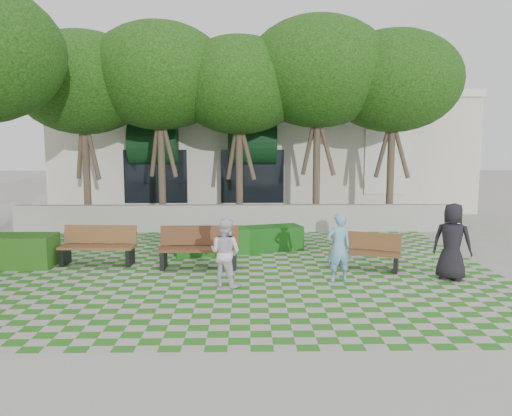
{
  "coord_description": "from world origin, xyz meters",
  "views": [
    {
      "loc": [
        0.3,
        -10.46,
        2.94
      ],
      "look_at": [
        0.5,
        1.5,
        1.4
      ],
      "focal_mm": 35.0,
      "sensor_mm": 36.0,
      "label": 1
    }
  ],
  "objects_px": {
    "hedge_midleft": "(211,242)",
    "hedge_west": "(8,251)",
    "person_white": "(225,252)",
    "bench_mid": "(199,248)",
    "person_dark": "(452,242)",
    "hedge_midright": "(267,238)",
    "person_blue": "(339,247)",
    "bench_east": "(365,252)",
    "bench_west": "(98,246)"
  },
  "relations": [
    {
      "from": "hedge_midleft",
      "to": "hedge_west",
      "type": "xyz_separation_m",
      "value": [
        -4.79,
        -1.32,
        0.05
      ]
    },
    {
      "from": "person_white",
      "to": "bench_mid",
      "type": "bearing_deg",
      "value": -37.43
    },
    {
      "from": "hedge_midleft",
      "to": "person_dark",
      "type": "height_order",
      "value": "person_dark"
    },
    {
      "from": "hedge_midright",
      "to": "person_blue",
      "type": "bearing_deg",
      "value": -66.5
    },
    {
      "from": "bench_east",
      "to": "person_blue",
      "type": "xyz_separation_m",
      "value": [
        -0.83,
        -1.11,
        0.34
      ]
    },
    {
      "from": "bench_east",
      "to": "bench_west",
      "type": "relative_size",
      "value": 0.93
    },
    {
      "from": "person_dark",
      "to": "person_white",
      "type": "bearing_deg",
      "value": 37.61
    },
    {
      "from": "person_blue",
      "to": "person_dark",
      "type": "height_order",
      "value": "person_dark"
    },
    {
      "from": "bench_west",
      "to": "person_blue",
      "type": "bearing_deg",
      "value": -13.81
    },
    {
      "from": "hedge_west",
      "to": "person_blue",
      "type": "xyz_separation_m",
      "value": [
        7.71,
        -1.44,
        0.36
      ]
    },
    {
      "from": "person_white",
      "to": "person_dark",
      "type": "bearing_deg",
      "value": -146.37
    },
    {
      "from": "bench_east",
      "to": "person_blue",
      "type": "bearing_deg",
      "value": -106.4
    },
    {
      "from": "person_white",
      "to": "person_blue",
      "type": "bearing_deg",
      "value": -144.27
    },
    {
      "from": "bench_west",
      "to": "person_dark",
      "type": "distance_m",
      "value": 8.24
    },
    {
      "from": "hedge_midright",
      "to": "hedge_midleft",
      "type": "xyz_separation_m",
      "value": [
        -1.52,
        -0.47,
        0.01
      ]
    },
    {
      "from": "bench_west",
      "to": "person_dark",
      "type": "xyz_separation_m",
      "value": [
        8.09,
        -1.53,
        0.39
      ]
    },
    {
      "from": "hedge_midleft",
      "to": "person_white",
      "type": "relative_size",
      "value": 1.36
    },
    {
      "from": "bench_mid",
      "to": "bench_west",
      "type": "xyz_separation_m",
      "value": [
        -2.5,
        0.38,
        -0.02
      ]
    },
    {
      "from": "person_dark",
      "to": "hedge_midleft",
      "type": "bearing_deg",
      "value": 6.75
    },
    {
      "from": "bench_mid",
      "to": "hedge_midleft",
      "type": "distance_m",
      "value": 1.5
    },
    {
      "from": "hedge_midright",
      "to": "hedge_midleft",
      "type": "relative_size",
      "value": 0.98
    },
    {
      "from": "hedge_midright",
      "to": "person_white",
      "type": "distance_m",
      "value": 3.68
    },
    {
      "from": "bench_west",
      "to": "hedge_midleft",
      "type": "relative_size",
      "value": 0.94
    },
    {
      "from": "person_blue",
      "to": "person_white",
      "type": "distance_m",
      "value": 2.42
    },
    {
      "from": "bench_east",
      "to": "hedge_midleft",
      "type": "bearing_deg",
      "value": 176.83
    },
    {
      "from": "bench_west",
      "to": "hedge_midleft",
      "type": "height_order",
      "value": "bench_west"
    },
    {
      "from": "hedge_west",
      "to": "person_dark",
      "type": "height_order",
      "value": "person_dark"
    },
    {
      "from": "hedge_midleft",
      "to": "person_blue",
      "type": "bearing_deg",
      "value": -43.36
    },
    {
      "from": "bench_east",
      "to": "person_dark",
      "type": "bearing_deg",
      "value": -10.11
    },
    {
      "from": "person_dark",
      "to": "person_blue",
      "type": "bearing_deg",
      "value": 35.58
    },
    {
      "from": "hedge_west",
      "to": "person_white",
      "type": "height_order",
      "value": "person_white"
    },
    {
      "from": "hedge_midright",
      "to": "hedge_midleft",
      "type": "bearing_deg",
      "value": -162.8
    },
    {
      "from": "hedge_midright",
      "to": "hedge_west",
      "type": "relative_size",
      "value": 0.86
    },
    {
      "from": "hedge_midright",
      "to": "hedge_west",
      "type": "bearing_deg",
      "value": -164.15
    },
    {
      "from": "hedge_midright",
      "to": "hedge_west",
      "type": "xyz_separation_m",
      "value": [
        -6.3,
        -1.79,
        0.05
      ]
    },
    {
      "from": "bench_mid",
      "to": "hedge_west",
      "type": "distance_m",
      "value": 4.61
    },
    {
      "from": "hedge_midright",
      "to": "hedge_west",
      "type": "height_order",
      "value": "hedge_west"
    },
    {
      "from": "hedge_midleft",
      "to": "hedge_west",
      "type": "bearing_deg",
      "value": -164.58
    },
    {
      "from": "bench_west",
      "to": "hedge_west",
      "type": "bearing_deg",
      "value": -171.46
    },
    {
      "from": "person_blue",
      "to": "hedge_west",
      "type": "bearing_deg",
      "value": -23.15
    },
    {
      "from": "hedge_midleft",
      "to": "hedge_west",
      "type": "height_order",
      "value": "hedge_west"
    },
    {
      "from": "hedge_west",
      "to": "person_white",
      "type": "xyz_separation_m",
      "value": [
        5.3,
        -1.73,
        0.33
      ]
    },
    {
      "from": "hedge_midright",
      "to": "person_dark",
      "type": "xyz_separation_m",
      "value": [
        3.89,
        -3.1,
        0.51
      ]
    },
    {
      "from": "bench_mid",
      "to": "bench_west",
      "type": "height_order",
      "value": "bench_mid"
    },
    {
      "from": "bench_east",
      "to": "bench_west",
      "type": "distance_m",
      "value": 6.46
    },
    {
      "from": "bench_west",
      "to": "person_blue",
      "type": "distance_m",
      "value": 5.85
    },
    {
      "from": "bench_west",
      "to": "hedge_midright",
      "type": "bearing_deg",
      "value": 23.17
    },
    {
      "from": "hedge_midright",
      "to": "person_blue",
      "type": "relative_size",
      "value": 1.27
    },
    {
      "from": "bench_east",
      "to": "person_blue",
      "type": "height_order",
      "value": "person_blue"
    },
    {
      "from": "bench_west",
      "to": "hedge_midright",
      "type": "xyz_separation_m",
      "value": [
        4.2,
        1.57,
        -0.12
      ]
    }
  ]
}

